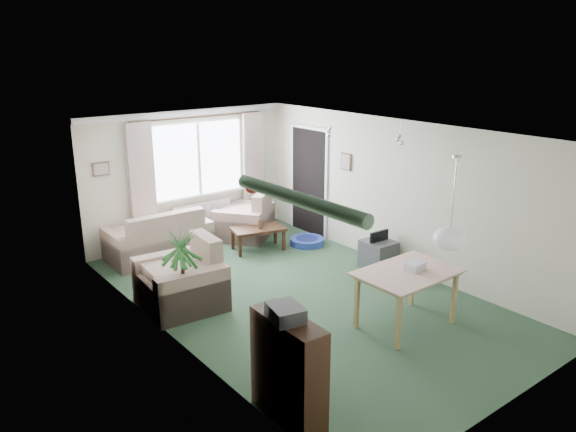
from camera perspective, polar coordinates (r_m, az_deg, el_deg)
ground at (r=8.20m, az=1.30°, el=-8.19°), size 6.50×6.50×0.00m
window at (r=10.42m, az=-9.11°, el=5.75°), size 1.80×0.03×1.30m
curtain_rod at (r=10.23m, az=-9.09°, el=9.92°), size 2.60×0.03×0.03m
curtain_left at (r=9.89m, az=-14.60°, el=3.45°), size 0.45×0.08×2.00m
curtain_right at (r=10.97m, az=-3.53°, el=5.27°), size 0.45×0.08×2.00m
radiator at (r=10.65m, az=-8.73°, el=-0.09°), size 1.20×0.10×0.55m
doorway at (r=10.68m, az=2.15°, el=3.48°), size 0.03×0.95×2.00m
pendant_lamp at (r=6.32m, az=16.13°, el=-2.23°), size 0.36×0.36×0.36m
tinsel_garland at (r=4.59m, az=1.02°, el=1.75°), size 1.60×1.60×0.12m
bauble_cluster_a at (r=9.05m, az=4.22°, el=8.87°), size 0.20×0.20×0.20m
bauble_cluster_b at (r=8.43m, az=11.27°, el=7.99°), size 0.20×0.20×0.20m
wall_picture_back at (r=9.69m, az=-18.48°, el=4.56°), size 0.28×0.03×0.22m
wall_picture_right at (r=9.83m, az=5.92°, el=5.51°), size 0.03×0.24×0.30m
sofa at (r=9.80m, az=-13.04°, el=-1.71°), size 1.70×0.91×0.85m
armchair_corner at (r=10.57m, az=-4.52°, el=0.13°), size 1.34×1.33×0.88m
armchair_left at (r=7.88m, az=-10.93°, el=-5.79°), size 1.10×1.15×0.96m
coffee_table at (r=9.95m, az=-3.05°, el=-2.32°), size 1.01×0.73×0.41m
photo_frame at (r=9.84m, az=-2.84°, el=-0.79°), size 0.12×0.06×0.16m
bookshelf at (r=5.51m, az=0.02°, el=-15.36°), size 0.32×0.89×1.07m
hifi_box at (r=5.20m, az=-0.26°, el=-9.80°), size 0.35×0.40×0.14m
houseplant at (r=7.43m, az=-10.61°, el=-5.98°), size 0.69×0.69×1.25m
dining_table at (r=7.42m, az=11.90°, el=-8.28°), size 1.19×0.80×0.74m
gift_box at (r=7.31m, az=12.78°, el=-5.07°), size 0.27×0.21×0.12m
tv_cube at (r=9.26m, az=9.16°, el=-3.88°), size 0.46×0.51×0.46m
pet_bed at (r=10.24m, az=1.93°, el=-2.59°), size 0.74×0.74×0.12m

